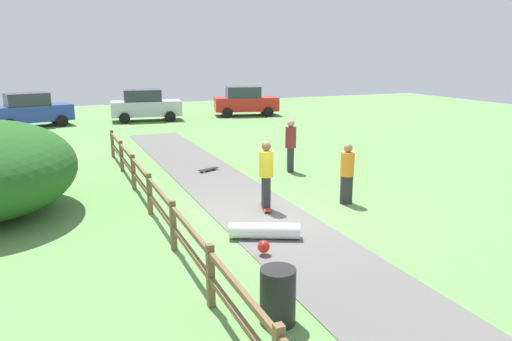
{
  "coord_description": "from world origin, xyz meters",
  "views": [
    {
      "loc": [
        -4.75,
        -10.84,
        4.09
      ],
      "look_at": [
        0.21,
        0.85,
        1.0
      ],
      "focal_mm": 33.97,
      "sensor_mm": 36.0,
      "label": 1
    }
  ],
  "objects_px": {
    "skater_fallen": "(264,232)",
    "bystander_orange": "(347,171)",
    "parked_car_silver": "(145,105)",
    "skateboard_loose": "(209,169)",
    "parked_car_blue": "(31,110)",
    "bystander_maroon": "(291,143)",
    "parked_car_red": "(245,101)",
    "trash_bin": "(278,296)",
    "skater_riding": "(266,172)"
  },
  "relations": [
    {
      "from": "bystander_maroon",
      "to": "parked_car_silver",
      "type": "bearing_deg",
      "value": 98.3
    },
    {
      "from": "trash_bin",
      "to": "skater_riding",
      "type": "height_order",
      "value": "skater_riding"
    },
    {
      "from": "skater_fallen",
      "to": "skateboard_loose",
      "type": "bearing_deg",
      "value": 83.13
    },
    {
      "from": "parked_car_red",
      "to": "trash_bin",
      "type": "bearing_deg",
      "value": -110.65
    },
    {
      "from": "parked_car_blue",
      "to": "skater_fallen",
      "type": "bearing_deg",
      "value": -76.03
    },
    {
      "from": "parked_car_red",
      "to": "bystander_maroon",
      "type": "bearing_deg",
      "value": -106.05
    },
    {
      "from": "skateboard_loose",
      "to": "parked_car_silver",
      "type": "relative_size",
      "value": 0.19
    },
    {
      "from": "skater_fallen",
      "to": "bystander_orange",
      "type": "distance_m",
      "value": 3.67
    },
    {
      "from": "skater_riding",
      "to": "bystander_orange",
      "type": "height_order",
      "value": "skater_riding"
    },
    {
      "from": "trash_bin",
      "to": "bystander_orange",
      "type": "distance_m",
      "value": 6.54
    },
    {
      "from": "bystander_orange",
      "to": "bystander_maroon",
      "type": "relative_size",
      "value": 0.91
    },
    {
      "from": "skateboard_loose",
      "to": "parked_car_silver",
      "type": "xyz_separation_m",
      "value": [
        0.43,
        14.16,
        0.87
      ]
    },
    {
      "from": "parked_car_blue",
      "to": "skater_riding",
      "type": "bearing_deg",
      "value": -72.11
    },
    {
      "from": "bystander_orange",
      "to": "parked_car_silver",
      "type": "bearing_deg",
      "value": 95.89
    },
    {
      "from": "skater_riding",
      "to": "skater_fallen",
      "type": "height_order",
      "value": "skater_riding"
    },
    {
      "from": "parked_car_red",
      "to": "parked_car_silver",
      "type": "bearing_deg",
      "value": -179.95
    },
    {
      "from": "skateboard_loose",
      "to": "bystander_maroon",
      "type": "relative_size",
      "value": 0.44
    },
    {
      "from": "skater_riding",
      "to": "bystander_orange",
      "type": "xyz_separation_m",
      "value": [
        2.3,
        -0.33,
        -0.12
      ]
    },
    {
      "from": "skater_riding",
      "to": "bystander_orange",
      "type": "relative_size",
      "value": 1.09
    },
    {
      "from": "parked_car_blue",
      "to": "parked_car_red",
      "type": "distance_m",
      "value": 13.04
    },
    {
      "from": "skateboard_loose",
      "to": "parked_car_blue",
      "type": "xyz_separation_m",
      "value": [
        -5.98,
        14.14,
        0.87
      ]
    },
    {
      "from": "skater_fallen",
      "to": "bystander_maroon",
      "type": "height_order",
      "value": "bystander_maroon"
    },
    {
      "from": "skater_riding",
      "to": "bystander_orange",
      "type": "distance_m",
      "value": 2.32
    },
    {
      "from": "skater_riding",
      "to": "skater_fallen",
      "type": "xyz_separation_m",
      "value": [
        -0.91,
        -1.95,
        -0.85
      ]
    },
    {
      "from": "parked_car_red",
      "to": "parked_car_silver",
      "type": "relative_size",
      "value": 1.03
    },
    {
      "from": "skater_riding",
      "to": "parked_car_red",
      "type": "distance_m",
      "value": 20.13
    },
    {
      "from": "parked_car_silver",
      "to": "bystander_orange",
      "type": "bearing_deg",
      "value": -84.11
    },
    {
      "from": "trash_bin",
      "to": "parked_car_red",
      "type": "xyz_separation_m",
      "value": [
        9.06,
        24.04,
        0.51
      ]
    },
    {
      "from": "skater_riding",
      "to": "skateboard_loose",
      "type": "bearing_deg",
      "value": 91.32
    },
    {
      "from": "trash_bin",
      "to": "bystander_maroon",
      "type": "relative_size",
      "value": 0.49
    },
    {
      "from": "trash_bin",
      "to": "bystander_maroon",
      "type": "xyz_separation_m",
      "value": [
        4.66,
        8.73,
        0.58
      ]
    },
    {
      "from": "parked_car_blue",
      "to": "parked_car_silver",
      "type": "xyz_separation_m",
      "value": [
        6.41,
        0.02,
        0.0
      ]
    },
    {
      "from": "skater_riding",
      "to": "parked_car_red",
      "type": "xyz_separation_m",
      "value": [
        6.95,
        18.89,
        -0.09
      ]
    },
    {
      "from": "skater_fallen",
      "to": "bystander_orange",
      "type": "height_order",
      "value": "bystander_orange"
    },
    {
      "from": "bystander_maroon",
      "to": "parked_car_blue",
      "type": "distance_m",
      "value": 17.55
    },
    {
      "from": "skateboard_loose",
      "to": "skater_fallen",
      "type": "bearing_deg",
      "value": -96.87
    },
    {
      "from": "bystander_maroon",
      "to": "parked_car_blue",
      "type": "xyz_separation_m",
      "value": [
        -8.64,
        15.28,
        -0.07
      ]
    },
    {
      "from": "skateboard_loose",
      "to": "parked_car_red",
      "type": "height_order",
      "value": "parked_car_red"
    },
    {
      "from": "trash_bin",
      "to": "skater_riding",
      "type": "distance_m",
      "value": 5.59
    },
    {
      "from": "skater_fallen",
      "to": "bystander_orange",
      "type": "xyz_separation_m",
      "value": [
        3.21,
        1.62,
        0.73
      ]
    },
    {
      "from": "bystander_maroon",
      "to": "parked_car_blue",
      "type": "height_order",
      "value": "parked_car_blue"
    },
    {
      "from": "trash_bin",
      "to": "parked_car_silver",
      "type": "xyz_separation_m",
      "value": [
        2.42,
        24.03,
        0.51
      ]
    },
    {
      "from": "skater_fallen",
      "to": "parked_car_red",
      "type": "xyz_separation_m",
      "value": [
        7.86,
        20.84,
        0.76
      ]
    },
    {
      "from": "skateboard_loose",
      "to": "parked_car_red",
      "type": "xyz_separation_m",
      "value": [
        7.06,
        14.16,
        0.87
      ]
    },
    {
      "from": "parked_car_red",
      "to": "parked_car_blue",
      "type": "bearing_deg",
      "value": -179.9
    },
    {
      "from": "skater_riding",
      "to": "bystander_maroon",
      "type": "distance_m",
      "value": 4.4
    },
    {
      "from": "skater_riding",
      "to": "parked_car_red",
      "type": "relative_size",
      "value": 0.41
    },
    {
      "from": "skater_riding",
      "to": "parked_car_silver",
      "type": "height_order",
      "value": "parked_car_silver"
    },
    {
      "from": "skateboard_loose",
      "to": "parked_car_blue",
      "type": "bearing_deg",
      "value": 112.93
    },
    {
      "from": "parked_car_blue",
      "to": "parked_car_red",
      "type": "bearing_deg",
      "value": 0.1
    }
  ]
}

